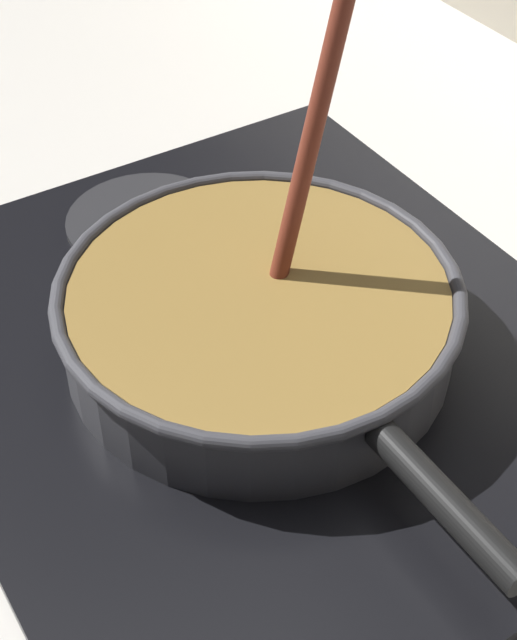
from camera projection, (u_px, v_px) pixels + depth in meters
The scene contains 4 objects.
hob_plate at pixel (258, 354), 0.74m from camera, with size 0.56×0.48×0.01m, color black.
burner_ring at pixel (258, 344), 0.74m from camera, with size 0.16×0.16×0.01m, color #592D0C.
spare_burner at pixel (146, 221), 0.85m from camera, with size 0.14×0.14×0.01m, color #262628.
cooking_pan at pixel (260, 315), 0.71m from camera, with size 0.42×0.30×0.31m.
Camera 1 is at (0.43, -0.03, 0.52)m, focal length 54.74 mm.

